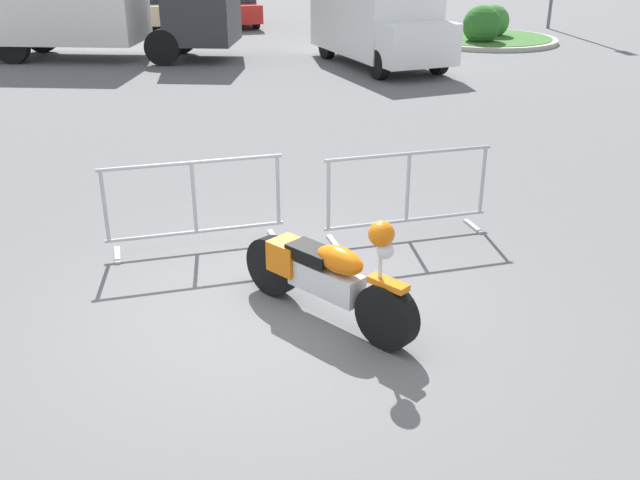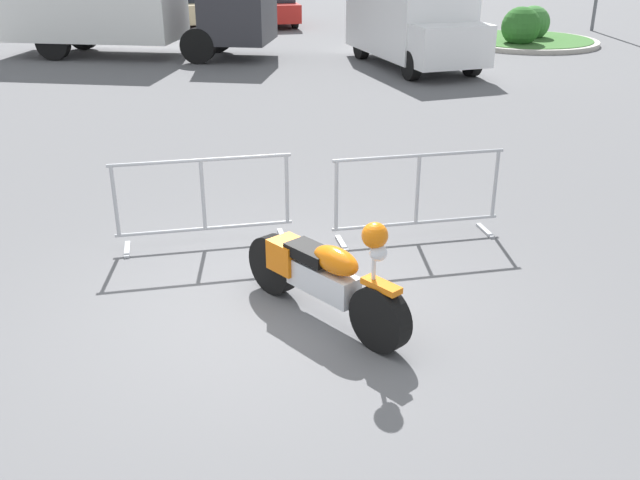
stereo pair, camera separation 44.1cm
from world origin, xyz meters
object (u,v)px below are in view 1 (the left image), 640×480
at_px(parked_car_red, 231,7).
at_px(pedestrian, 321,6).
at_px(crowd_barrier_far, 408,193).
at_px(parked_car_tan, 159,7).
at_px(crowd_barrier_near, 194,204).
at_px(parked_car_silver, 6,10).
at_px(motorcycle, 326,275).
at_px(delivery_van, 377,18).
at_px(parked_car_maroon, 86,7).

xyz_separation_m(parked_car_red, pedestrian, (3.06, -2.79, 0.24)).
bearing_deg(crowd_barrier_far, parked_car_tan, 101.70).
bearing_deg(crowd_barrier_far, crowd_barrier_near, 180.00).
distance_m(crowd_barrier_near, pedestrian, 18.37).
bearing_deg(parked_car_silver, crowd_barrier_far, -163.04).
bearing_deg(parked_car_tan, crowd_barrier_far, -176.73).
bearing_deg(pedestrian, parked_car_red, 111.48).
height_order(motorcycle, pedestrian, pedestrian).
distance_m(motorcycle, crowd_barrier_far, 2.24).
distance_m(crowd_barrier_near, parked_car_silver, 21.71).
distance_m(motorcycle, delivery_van, 13.91).
xyz_separation_m(crowd_barrier_near, pedestrian, (4.02, 17.92, 0.37)).
relative_size(motorcycle, pedestrian, 1.04).
bearing_deg(crowd_barrier_near, crowd_barrier_far, 0.00).
bearing_deg(motorcycle, delivery_van, 127.48).
height_order(parked_car_tan, pedestrian, pedestrian).
bearing_deg(parked_car_silver, pedestrian, -111.35).
bearing_deg(pedestrian, crowd_barrier_near, -128.83).
bearing_deg(parked_car_red, parked_car_maroon, 76.17).
xyz_separation_m(parked_car_silver, pedestrian, (11.21, -2.57, 0.21)).
bearing_deg(crowd_barrier_near, pedestrian, 77.35).
height_order(crowd_barrier_far, parked_car_red, parked_car_red).
relative_size(parked_car_maroon, parked_car_red, 1.00).
xyz_separation_m(crowd_barrier_far, parked_car_tan, (-4.29, 20.70, 0.15)).
distance_m(delivery_van, parked_car_red, 9.81).
relative_size(crowd_barrier_near, parked_car_silver, 0.48).
xyz_separation_m(motorcycle, parked_car_silver, (-8.45, 22.34, 0.25)).
distance_m(crowd_barrier_near, crowd_barrier_far, 2.54).
bearing_deg(parked_car_maroon, parked_car_red, -103.83).
bearing_deg(parked_car_maroon, motorcycle, -174.46).
distance_m(motorcycle, parked_car_tan, 22.75).
xyz_separation_m(crowd_barrier_near, parked_car_tan, (-1.75, 20.70, 0.15)).
bearing_deg(parked_car_tan, pedestrian, -124.17).
bearing_deg(delivery_van, crowd_barrier_near, -36.50).
height_order(crowd_barrier_near, crowd_barrier_far, same).
xyz_separation_m(crowd_barrier_far, parked_car_silver, (-9.72, 20.49, 0.16)).
height_order(crowd_barrier_far, pedestrian, pedestrian).
bearing_deg(parked_car_tan, parked_car_maroon, 70.85).
relative_size(motorcycle, crowd_barrier_near, 0.85).
bearing_deg(parked_car_tan, crowd_barrier_near, 176.41).
xyz_separation_m(motorcycle, parked_car_maroon, (-5.74, 23.06, 0.23)).
height_order(delivery_van, parked_car_tan, delivery_van).
xyz_separation_m(motorcycle, crowd_barrier_near, (-1.27, 1.85, 0.10)).
bearing_deg(parked_car_tan, parked_car_red, -98.41).
bearing_deg(parked_car_maroon, crowd_barrier_near, -176.53).
bearing_deg(pedestrian, parked_car_silver, 140.90).
bearing_deg(parked_car_red, parked_car_tan, 81.59).
xyz_separation_m(motorcycle, crowd_barrier_far, (1.27, 1.85, 0.10)).
bearing_deg(motorcycle, pedestrian, 133.62).
xyz_separation_m(delivery_van, parked_car_silver, (-11.83, 8.86, -0.53)).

